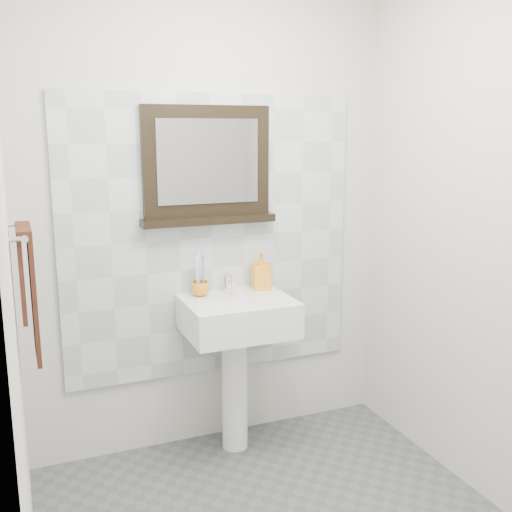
{
  "coord_description": "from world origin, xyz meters",
  "views": [
    {
      "loc": [
        -0.98,
        -1.92,
        1.71
      ],
      "look_at": [
        0.04,
        0.55,
        1.15
      ],
      "focal_mm": 42.0,
      "sensor_mm": 36.0,
      "label": 1
    }
  ],
  "objects_px": {
    "framed_mirror": "(207,168)",
    "hand_towel": "(28,282)",
    "toothbrush_cup": "(200,289)",
    "soap_dispenser": "(261,270)",
    "pedestal_sink": "(237,332)"
  },
  "relations": [
    {
      "from": "soap_dispenser",
      "to": "framed_mirror",
      "type": "xyz_separation_m",
      "value": [
        -0.28,
        0.05,
        0.56
      ]
    },
    {
      "from": "toothbrush_cup",
      "to": "framed_mirror",
      "type": "bearing_deg",
      "value": 42.79
    },
    {
      "from": "toothbrush_cup",
      "to": "framed_mirror",
      "type": "distance_m",
      "value": 0.63
    },
    {
      "from": "framed_mirror",
      "to": "hand_towel",
      "type": "relative_size",
      "value": 1.3
    },
    {
      "from": "toothbrush_cup",
      "to": "soap_dispenser",
      "type": "distance_m",
      "value": 0.36
    },
    {
      "from": "framed_mirror",
      "to": "toothbrush_cup",
      "type": "bearing_deg",
      "value": -137.21
    },
    {
      "from": "toothbrush_cup",
      "to": "hand_towel",
      "type": "distance_m",
      "value": 0.95
    },
    {
      "from": "framed_mirror",
      "to": "hand_towel",
      "type": "distance_m",
      "value": 1.1
    },
    {
      "from": "soap_dispenser",
      "to": "framed_mirror",
      "type": "distance_m",
      "value": 0.63
    },
    {
      "from": "toothbrush_cup",
      "to": "hand_towel",
      "type": "relative_size",
      "value": 0.18
    },
    {
      "from": "soap_dispenser",
      "to": "hand_towel",
      "type": "distance_m",
      "value": 1.27
    },
    {
      "from": "toothbrush_cup",
      "to": "soap_dispenser",
      "type": "height_order",
      "value": "soap_dispenser"
    },
    {
      "from": "framed_mirror",
      "to": "hand_towel",
      "type": "xyz_separation_m",
      "value": [
        -0.91,
        -0.46,
        -0.41
      ]
    },
    {
      "from": "pedestal_sink",
      "to": "framed_mirror",
      "type": "xyz_separation_m",
      "value": [
        -0.09,
        0.19,
        0.85
      ]
    },
    {
      "from": "pedestal_sink",
      "to": "framed_mirror",
      "type": "relative_size",
      "value": 1.34
    }
  ]
}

